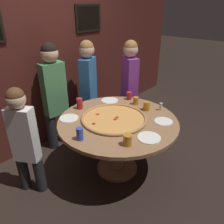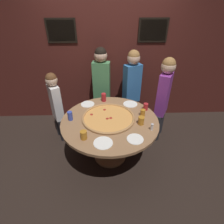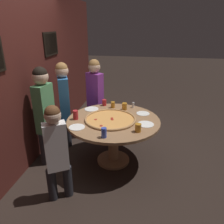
{
  "view_description": "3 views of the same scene",
  "coord_description": "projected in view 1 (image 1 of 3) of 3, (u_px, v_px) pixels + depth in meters",
  "views": [
    {
      "loc": [
        -1.75,
        -1.41,
        1.97
      ],
      "look_at": [
        -0.01,
        0.09,
        0.81
      ],
      "focal_mm": 35.0,
      "sensor_mm": 36.0,
      "label": 1
    },
    {
      "loc": [
        -0.04,
        -2.06,
        2.2
      ],
      "look_at": [
        0.03,
        -0.02,
        0.89
      ],
      "focal_mm": 28.0,
      "sensor_mm": 36.0,
      "label": 2
    },
    {
      "loc": [
        -2.97,
        -0.5,
        2.09
      ],
      "look_at": [
        0.08,
        0.04,
        0.83
      ],
      "focal_mm": 35.0,
      "sensor_mm": 36.0,
      "label": 3
    }
  ],
  "objects": [
    {
      "name": "ground_plane",
      "position": [
        117.0,
        168.0,
        2.89
      ],
      "size": [
        24.0,
        24.0,
        0.0
      ],
      "primitive_type": "plane",
      "color": "black"
    },
    {
      "name": "back_wall",
      "position": [
        47.0,
        55.0,
        3.06
      ],
      "size": [
        6.4,
        0.08,
        2.6
      ],
      "color": "#4C1E19",
      "rests_on": "ground_plane"
    },
    {
      "name": "dining_table",
      "position": [
        118.0,
        131.0,
        2.63
      ],
      "size": [
        1.4,
        1.4,
        0.74
      ],
      "color": "#936B47",
      "rests_on": "ground_plane"
    },
    {
      "name": "giant_pizza",
      "position": [
        114.0,
        118.0,
        2.56
      ],
      "size": [
        0.77,
        0.77,
        0.03
      ],
      "color": "#E0994C",
      "rests_on": "dining_table"
    },
    {
      "name": "drink_cup_centre_back",
      "position": [
        80.0,
        134.0,
        2.16
      ],
      "size": [
        0.07,
        0.07,
        0.13
      ],
      "primitive_type": "cylinder",
      "color": "#384CB7",
      "rests_on": "dining_table"
    },
    {
      "name": "drink_cup_near_right",
      "position": [
        136.0,
        101.0,
        2.92
      ],
      "size": [
        0.07,
        0.07,
        0.1
      ],
      "primitive_type": "cylinder",
      "color": "#BC7A23",
      "rests_on": "dining_table"
    },
    {
      "name": "drink_cup_far_right",
      "position": [
        146.0,
        106.0,
        2.76
      ],
      "size": [
        0.08,
        0.08,
        0.12
      ],
      "primitive_type": "cylinder",
      "color": "#BC7A23",
      "rests_on": "dining_table"
    },
    {
      "name": "drink_cup_front_edge",
      "position": [
        129.0,
        96.0,
        3.07
      ],
      "size": [
        0.07,
        0.07,
        0.11
      ],
      "primitive_type": "cylinder",
      "color": "#B22328",
      "rests_on": "dining_table"
    },
    {
      "name": "drink_cup_beside_pizza",
      "position": [
        128.0,
        140.0,
        2.08
      ],
      "size": [
        0.08,
        0.08,
        0.11
      ],
      "primitive_type": "cylinder",
      "color": "#BC7A23",
      "rests_on": "dining_table"
    },
    {
      "name": "drink_cup_far_left",
      "position": [
        80.0,
        104.0,
        2.79
      ],
      "size": [
        0.08,
        0.08,
        0.14
      ],
      "primitive_type": "cylinder",
      "color": "#B22328",
      "rests_on": "dining_table"
    },
    {
      "name": "white_plate_near_front",
      "position": [
        149.0,
        138.0,
        2.21
      ],
      "size": [
        0.24,
        0.24,
        0.01
      ],
      "primitive_type": "cylinder",
      "color": "white",
      "rests_on": "dining_table"
    },
    {
      "name": "white_plate_beside_cup",
      "position": [
        163.0,
        121.0,
        2.51
      ],
      "size": [
        0.21,
        0.21,
        0.01
      ],
      "primitive_type": "cylinder",
      "color": "white",
      "rests_on": "dining_table"
    },
    {
      "name": "white_plate_left_side",
      "position": [
        69.0,
        118.0,
        2.58
      ],
      "size": [
        0.22,
        0.22,
        0.01
      ],
      "primitive_type": "cylinder",
      "color": "white",
      "rests_on": "dining_table"
    },
    {
      "name": "white_plate_right_side",
      "position": [
        110.0,
        100.0,
        3.05
      ],
      "size": [
        0.23,
        0.23,
        0.01
      ],
      "primitive_type": "cylinder",
      "color": "white",
      "rests_on": "dining_table"
    },
    {
      "name": "condiment_shaker",
      "position": [
        161.0,
        107.0,
        2.76
      ],
      "size": [
        0.04,
        0.04,
        0.1
      ],
      "color": "silver",
      "rests_on": "dining_table"
    },
    {
      "name": "diner_far_right",
      "position": [
        54.0,
        92.0,
        3.02
      ],
      "size": [
        0.39,
        0.23,
        1.53
      ],
      "rotation": [
        0.0,
        0.0,
        3.02
      ],
      "color": "#232328",
      "rests_on": "ground_plane"
    },
    {
      "name": "diner_side_right",
      "position": [
        129.0,
        82.0,
        3.43
      ],
      "size": [
        0.3,
        0.39,
        1.49
      ],
      "rotation": [
        0.0,
        0.0,
        -2.08
      ],
      "color": "#232328",
      "rests_on": "ground_plane"
    },
    {
      "name": "diner_side_left",
      "position": [
        24.0,
        137.0,
        2.27
      ],
      "size": [
        0.26,
        0.33,
        1.26
      ],
      "rotation": [
        0.0,
        0.0,
        2.11
      ],
      "color": "#232328",
      "rests_on": "ground_plane"
    },
    {
      "name": "diner_far_left",
      "position": [
        88.0,
        84.0,
        3.36
      ],
      "size": [
        0.39,
        0.28,
        1.5
      ],
      "rotation": [
        0.0,
        0.0,
        -2.71
      ],
      "color": "#232328",
      "rests_on": "ground_plane"
    }
  ]
}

